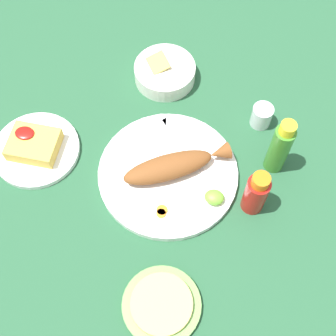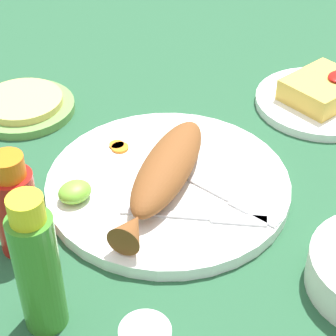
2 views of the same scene
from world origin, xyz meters
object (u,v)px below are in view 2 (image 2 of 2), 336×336
Objects in this scene: hot_sauce_bottle_green at (37,268)px; tortilla_plate at (24,108)px; main_plate at (168,185)px; side_plate_fries at (320,102)px; hot_sauce_bottle_red at (16,207)px; fork_near at (226,197)px; fork_far at (203,217)px; fried_fish at (164,173)px.

hot_sauce_bottle_green is 0.43m from tortilla_plate.
main_plate is 1.57× the size of side_plate_fries.
hot_sauce_bottle_green reaches higher than hot_sauce_bottle_red.
hot_sauce_bottle_green is at bearing -99.00° from fork_near.
main_plate reaches higher than side_plate_fries.
tortilla_plate is (-0.05, 0.30, -0.00)m from main_plate.
hot_sauce_bottle_red is 0.54m from side_plate_fries.
hot_sauce_bottle_green is (-0.23, 0.01, 0.06)m from fork_far.
side_plate_fries is at bearing -0.10° from main_plate.
main_plate is 2.29× the size of fork_far.
fork_near is 1.12× the size of tortilla_plate.
fried_fish is 0.09m from fork_near.
hot_sauce_bottle_red is 0.65× the size of side_plate_fries.
fork_far is at bearing -166.01° from side_plate_fries.
fork_far is 0.69× the size of side_plate_fries.
hot_sauce_bottle_red is (-0.19, 0.04, 0.02)m from fried_fish.
side_plate_fries is (0.30, 0.08, -0.01)m from fork_near.
hot_sauce_bottle_green reaches higher than tortilla_plate.
tortilla_plate is at bearing 67.43° from fried_fish.
hot_sauce_bottle_red is 0.12m from hot_sauce_bottle_green.
hot_sauce_bottle_red is (-0.24, 0.11, 0.04)m from fork_near.
fork_near is at bearing -87.14° from fried_fish.
fried_fish is 1.36× the size of fork_near.
hot_sauce_bottle_green reaches higher than fork_near.
hot_sauce_bottle_red is at bearing -165.86° from fork_far.
main_plate is at bearing 0.00° from fried_fish.
hot_sauce_bottle_red reaches higher than main_plate.
fork_near is 1.35× the size of hot_sauce_bottle_red.
main_plate is 1.89× the size of hot_sauce_bottle_green.
fork_far is (-0.05, -0.01, 0.00)m from fork_near.
main_plate is 0.09m from fork_far.
hot_sauce_bottle_red is (-0.20, 0.04, 0.05)m from main_plate.
fork_near is (0.03, -0.08, 0.01)m from main_plate.
fork_far reaches higher than side_plate_fries.
hot_sauce_bottle_red is 0.78× the size of hot_sauce_bottle_green.
main_plate is 2.00× the size of tortilla_plate.
fork_near is 1.28× the size of fork_far.
hot_sauce_bottle_red is at bearing 170.28° from main_plate.
tortilla_plate is (0.19, 0.38, -0.07)m from hot_sauce_bottle_green.
hot_sauce_bottle_red reaches higher than fried_fish.
fork_near is at bearing -77.86° from tortilla_plate.
fork_near is at bearing 0.44° from hot_sauce_bottle_green.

